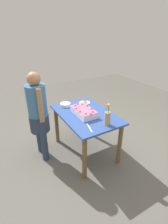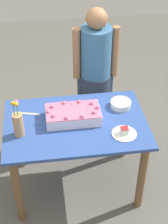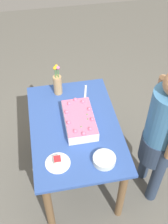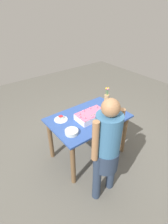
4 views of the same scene
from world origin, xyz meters
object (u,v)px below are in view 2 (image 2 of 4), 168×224
fruit_bowl (121,104)px  person_standing (96,70)px  serving_plate_with_slice (124,133)px  flower_vase (18,123)px  cake_knife (27,114)px  sheet_cake (73,115)px

fruit_bowl → person_standing: bearing=-75.1°
serving_plate_with_slice → flower_vase: (0.84, -0.11, 0.10)m
cake_knife → flower_vase: flower_vase is taller
cake_knife → fruit_bowl: (-0.83, 0.01, 0.03)m
sheet_cake → flower_vase: flower_vase is taller
cake_knife → person_standing: (-0.69, -0.52, 0.07)m
fruit_bowl → person_standing: person_standing is taller
sheet_cake → serving_plate_with_slice: sheet_cake is taller
serving_plate_with_slice → flower_vase: flower_vase is taller
flower_vase → fruit_bowl: flower_vase is taller
person_standing → fruit_bowl: bearing=14.9°
sheet_cake → flower_vase: (0.45, 0.13, 0.07)m
sheet_cake → flower_vase: bearing=16.6°
serving_plate_with_slice → fruit_bowl: bearing=-98.3°
person_standing → cake_knife: bearing=-53.0°
flower_vase → person_standing: bearing=-133.5°
sheet_cake → flower_vase: size_ratio=1.38×
flower_vase → person_standing: 1.09m
serving_plate_with_slice → person_standing: (0.09, -0.90, 0.06)m
serving_plate_with_slice → cake_knife: 0.87m
sheet_cake → person_standing: bearing=-114.6°
fruit_bowl → person_standing: (0.14, -0.53, 0.05)m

